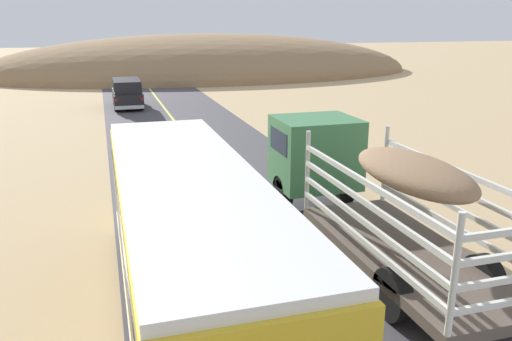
# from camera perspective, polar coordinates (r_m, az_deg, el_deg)

# --- Properties ---
(livestock_truck) EXTENTS (2.53, 9.70, 3.02)m
(livestock_truck) POSITION_cam_1_polar(r_m,az_deg,el_deg) (14.75, 9.83, -0.09)
(livestock_truck) COLOR #3F7F4C
(livestock_truck) RESTS_ON road_surface
(bus) EXTENTS (2.54, 10.00, 3.21)m
(bus) POSITION_cam_1_polar(r_m,az_deg,el_deg) (10.14, -7.36, -8.02)
(bus) COLOR gold
(bus) RESTS_ON road_surface
(car_far) EXTENTS (1.90, 4.62, 1.93)m
(car_far) POSITION_cam_1_polar(r_m,az_deg,el_deg) (37.00, -14.04, 8.40)
(car_far) COLOR black
(car_far) RESTS_ON road_surface
(distant_hill) EXTENTS (48.47, 25.17, 8.75)m
(distant_hill) POSITION_cam_1_polar(r_m,az_deg,el_deg) (59.87, -5.59, 10.64)
(distant_hill) COLOR #8D6E4C
(distant_hill) RESTS_ON ground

